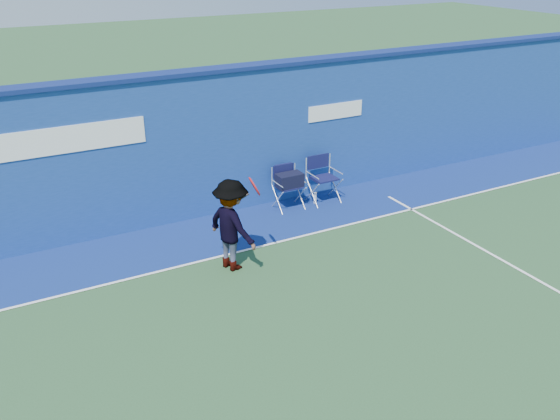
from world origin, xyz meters
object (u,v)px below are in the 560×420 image
directors_chair_left (289,191)px  directors_chair_right (323,188)px  tennis_player (232,225)px  water_bottle (315,198)px

directors_chair_left → directors_chair_right: size_ratio=0.93×
directors_chair_right → tennis_player: 3.52m
directors_chair_left → directors_chair_right: (0.87, -0.04, -0.08)m
water_bottle → directors_chair_right: bearing=5.4°
water_bottle → tennis_player: 3.36m
directors_chair_left → water_bottle: (0.65, -0.06, -0.28)m
tennis_player → directors_chair_right: bearing=30.5°
directors_chair_right → water_bottle: (-0.22, -0.02, -0.19)m
directors_chair_left → tennis_player: 2.83m
directors_chair_right → directors_chair_left: bearing=177.6°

